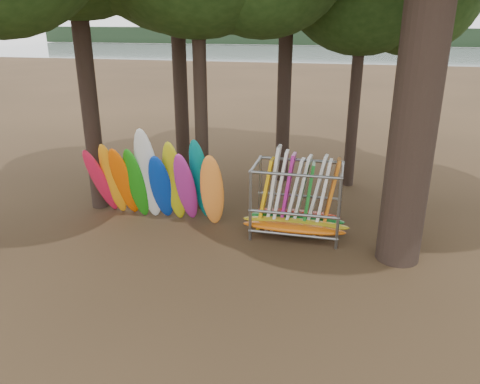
# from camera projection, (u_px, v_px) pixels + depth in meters

# --- Properties ---
(ground) EXTENTS (120.00, 120.00, 0.00)m
(ground) POSITION_uv_depth(u_px,v_px,m) (236.00, 259.00, 12.83)
(ground) COLOR #47331E
(ground) RESTS_ON ground
(lake) EXTENTS (160.00, 160.00, 0.00)m
(lake) POSITION_uv_depth(u_px,v_px,m) (334.00, 64.00, 67.55)
(lake) COLOR gray
(lake) RESTS_ON ground
(far_shore) EXTENTS (160.00, 4.00, 4.00)m
(far_shore) POSITION_uv_depth(u_px,v_px,m) (344.00, 37.00, 112.45)
(far_shore) COLOR black
(far_shore) RESTS_ON ground
(kayak_row) EXTENTS (4.59, 1.71, 3.27)m
(kayak_row) POSITION_uv_depth(u_px,v_px,m) (157.00, 183.00, 14.72)
(kayak_row) COLOR #E41841
(kayak_row) RESTS_ON ground
(storage_rack) EXTENTS (3.22, 1.61, 2.67)m
(storage_rack) POSITION_uv_depth(u_px,v_px,m) (297.00, 203.00, 14.02)
(storage_rack) COLOR slate
(storage_rack) RESTS_ON ground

